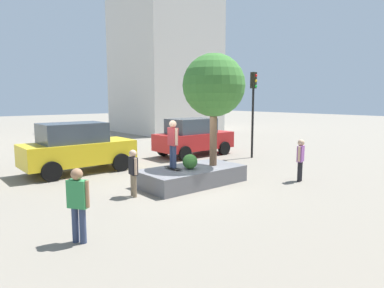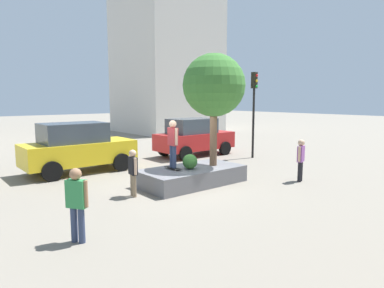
{
  "view_description": "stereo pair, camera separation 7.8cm",
  "coord_description": "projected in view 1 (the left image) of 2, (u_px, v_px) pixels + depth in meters",
  "views": [
    {
      "loc": [
        -7.61,
        -9.77,
        3.19
      ],
      "look_at": [
        0.42,
        -0.17,
        1.52
      ],
      "focal_mm": 31.85,
      "sensor_mm": 36.0,
      "label": 1
    },
    {
      "loc": [
        -7.55,
        -9.82,
        3.19
      ],
      "look_at": [
        0.42,
        -0.17,
        1.52
      ],
      "focal_mm": 31.85,
      "sensor_mm": 36.0,
      "label": 2
    }
  ],
  "objects": [
    {
      "name": "passerby_with_bag",
      "position": [
        133.0,
        170.0,
        11.06
      ],
      "size": [
        0.24,
        0.52,
        1.56
      ],
      "color": "#847056",
      "rests_on": "ground"
    },
    {
      "name": "brick_midrise",
      "position": [
        165.0,
        54.0,
        32.83
      ],
      "size": [
        8.11,
        8.34,
        14.98
      ],
      "primitive_type": "cube",
      "color": "beige",
      "rests_on": "ground"
    },
    {
      "name": "ground_plane",
      "position": [
        180.0,
        185.0,
        12.69
      ],
      "size": [
        120.0,
        120.0,
        0.0
      ],
      "primitive_type": "plane",
      "color": "gray"
    },
    {
      "name": "boxwood_shrub",
      "position": [
        190.0,
        162.0,
        12.52
      ],
      "size": [
        0.55,
        0.55,
        0.55
      ],
      "primitive_type": "sphere",
      "color": "#3D7A33",
      "rests_on": "planter_ledge"
    },
    {
      "name": "pedestrian_crossing",
      "position": [
        78.0,
        200.0,
        7.48
      ],
      "size": [
        0.41,
        0.49,
        1.69
      ],
      "color": "navy",
      "rests_on": "ground"
    },
    {
      "name": "taxi_cab",
      "position": [
        77.0,
        147.0,
        14.71
      ],
      "size": [
        4.67,
        2.21,
        2.17
      ],
      "color": "gold",
      "rests_on": "ground"
    },
    {
      "name": "plaza_tree",
      "position": [
        214.0,
        86.0,
        12.83
      ],
      "size": [
        2.38,
        2.38,
        4.26
      ],
      "color": "brown",
      "rests_on": "planter_ledge"
    },
    {
      "name": "planter_ledge",
      "position": [
        192.0,
        176.0,
        12.79
      ],
      "size": [
        3.94,
        1.98,
        0.62
      ],
      "primitive_type": "cube",
      "color": "slate",
      "rests_on": "ground"
    },
    {
      "name": "skateboarder",
      "position": [
        173.0,
        140.0,
        12.28
      ],
      "size": [
        0.27,
        0.58,
        1.73
      ],
      "color": "navy",
      "rests_on": "skateboard"
    },
    {
      "name": "sedan_parked",
      "position": [
        193.0,
        137.0,
        19.11
      ],
      "size": [
        4.52,
        2.13,
        2.1
      ],
      "color": "#B21E1E",
      "rests_on": "ground"
    },
    {
      "name": "skateboard",
      "position": [
        173.0,
        168.0,
        12.41
      ],
      "size": [
        0.24,
        0.81,
        0.07
      ],
      "color": "black",
      "rests_on": "planter_ledge"
    },
    {
      "name": "bystander_watching",
      "position": [
        300.0,
        157.0,
        13.13
      ],
      "size": [
        0.53,
        0.32,
        1.64
      ],
      "color": "black",
      "rests_on": "ground"
    },
    {
      "name": "traffic_light_corner",
      "position": [
        253.0,
        100.0,
        18.15
      ],
      "size": [
        0.3,
        0.35,
        4.58
      ],
      "color": "black",
      "rests_on": "ground"
    }
  ]
}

